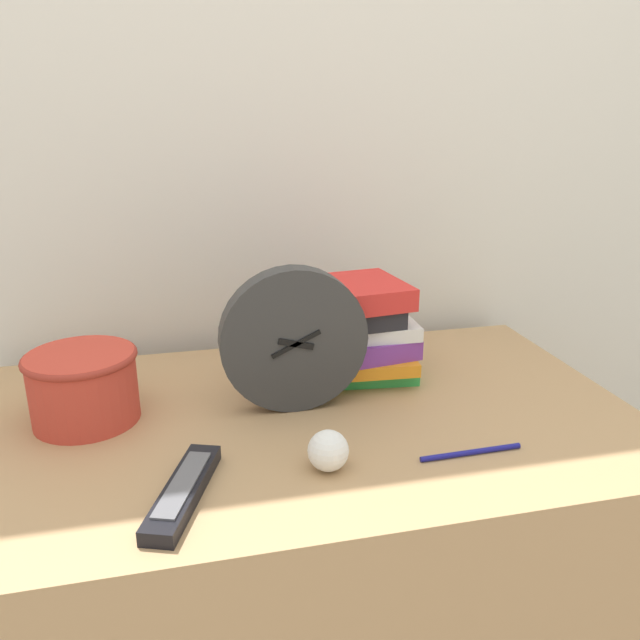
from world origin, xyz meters
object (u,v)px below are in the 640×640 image
at_px(book_stack, 347,333).
at_px(basket, 83,384).
at_px(crumpled_paper_ball, 331,450).
at_px(tv_remote, 183,491).
at_px(pen, 471,452).
at_px(desk_clock, 294,340).

xyz_separation_m(book_stack, basket, (-0.44, -0.07, -0.02)).
bearing_deg(basket, crumpled_paper_ball, -33.43).
bearing_deg(tv_remote, crumpled_paper_ball, 6.74).
bearing_deg(pen, crumpled_paper_ball, 176.77).
bearing_deg(crumpled_paper_ball, pen, -3.23).
distance_m(basket, tv_remote, 0.29).
distance_m(basket, pen, 0.59).
xyz_separation_m(desk_clock, book_stack, (0.12, 0.10, -0.03)).
distance_m(book_stack, crumpled_paper_ball, 0.31).
bearing_deg(crumpled_paper_ball, basket, 146.57).
bearing_deg(book_stack, basket, -171.44).
distance_m(basket, crumpled_paper_ball, 0.41).
bearing_deg(book_stack, tv_remote, -133.71).
distance_m(crumpled_paper_ball, pen, 0.20).
bearing_deg(desk_clock, book_stack, 40.55).
relative_size(tv_remote, crumpled_paper_ball, 3.49).
relative_size(desk_clock, pen, 1.54).
height_order(book_stack, pen, book_stack).
relative_size(desk_clock, tv_remote, 1.20).
height_order(tv_remote, crumpled_paper_ball, crumpled_paper_ball).
height_order(desk_clock, book_stack, desk_clock).
relative_size(tv_remote, pen, 1.28).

